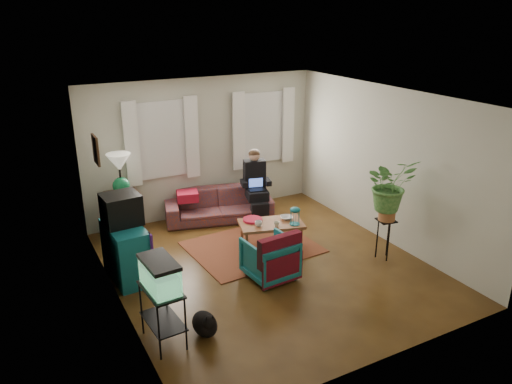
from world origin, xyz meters
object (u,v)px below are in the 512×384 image
sofa (218,200)px  armchair (270,256)px  side_table (124,215)px  coffee_table (271,235)px  plant_stand (384,239)px  aquarium_stand (163,316)px  dresser (126,252)px

sofa → armchair: bearing=-80.2°
side_table → armchair: size_ratio=1.14×
side_table → armchair: bearing=-58.3°
sofa → coffee_table: (0.30, -1.46, -0.17)m
sofa → armchair: 2.34m
sofa → plant_stand: size_ratio=2.99×
side_table → aquarium_stand: 3.20m
armchair → dresser: bearing=-32.2°
plant_stand → coffee_table: bearing=139.0°
aquarium_stand → armchair: bearing=17.6°
side_table → plant_stand: 4.40m
dresser → armchair: bearing=-31.9°
plant_stand → sofa: bearing=122.2°
side_table → coffee_table: size_ratio=0.75×
aquarium_stand → coffee_table: 2.88m
dresser → coffee_table: dresser is taller
dresser → coffee_table: bearing=-6.6°
dresser → armchair: dresser is taller
armchair → coffee_table: armchair is taller
dresser → plant_stand: (3.75, -1.30, -0.09)m
armchair → coffee_table: size_ratio=0.66×
aquarium_stand → armchair: 2.00m
aquarium_stand → plant_stand: size_ratio=1.10×
armchair → plant_stand: 1.93m
side_table → coffee_table: 2.58m
armchair → plant_stand: bearing=165.8°
sofa → dresser: bearing=-131.5°
dresser → aquarium_stand: 1.71m
sofa → dresser: 2.48m
side_table → plant_stand: (3.41, -2.77, -0.06)m
aquarium_stand → coffee_table: aquarium_stand is taller
coffee_table → dresser: bearing=-166.4°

